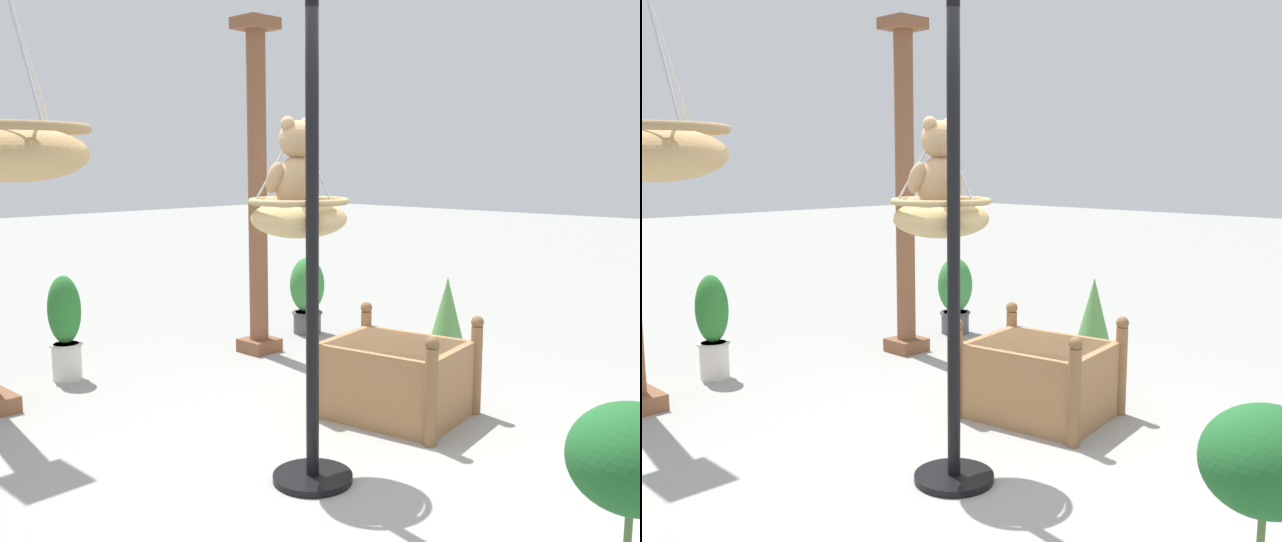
% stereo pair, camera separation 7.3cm
% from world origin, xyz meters
% --- Properties ---
extents(ground_plane, '(40.00, 40.00, 0.00)m').
position_xyz_m(ground_plane, '(0.00, 0.00, 0.00)').
color(ground_plane, gray).
extents(display_pole_central, '(0.44, 0.44, 2.62)m').
position_xyz_m(display_pole_central, '(-0.17, 0.00, 0.83)').
color(display_pole_central, black).
rests_on(display_pole_central, ground).
extents(hanging_basket_with_teddy, '(0.57, 0.57, 0.64)m').
position_xyz_m(hanging_basket_with_teddy, '(-0.02, 0.25, 1.44)').
color(hanging_basket_with_teddy, tan).
extents(teddy_bear, '(0.37, 0.32, 0.54)m').
position_xyz_m(teddy_bear, '(-0.02, 0.27, 1.68)').
color(teddy_bear, tan).
extents(hanging_basket_left_high, '(0.61, 0.61, 0.80)m').
position_xyz_m(hanging_basket_left_high, '(-1.62, 0.24, 1.78)').
color(hanging_basket_left_high, tan).
extents(greenhouse_pillar_left, '(0.32, 0.32, 2.97)m').
position_xyz_m(greenhouse_pillar_left, '(1.46, 2.27, 1.44)').
color(greenhouse_pillar_left, brown).
rests_on(greenhouse_pillar_left, ground).
extents(wooden_planter_box, '(0.92, 1.07, 0.69)m').
position_xyz_m(wooden_planter_box, '(0.96, 0.31, 0.28)').
color(wooden_planter_box, '#9E7047').
rests_on(wooden_planter_box, ground).
extents(potted_plant_flowering_red, '(0.40, 0.40, 1.02)m').
position_xyz_m(potted_plant_flowering_red, '(-0.72, -1.88, 0.61)').
color(potted_plant_flowering_red, beige).
rests_on(potted_plant_flowering_red, ground).
extents(potted_plant_bushy_green, '(0.26, 0.26, 0.85)m').
position_xyz_m(potted_plant_bushy_green, '(-0.19, 2.73, 0.44)').
color(potted_plant_bushy_green, beige).
rests_on(potted_plant_bushy_green, ground).
extents(potted_plant_conical_shrub, '(0.28, 0.28, 0.81)m').
position_xyz_m(potted_plant_conical_shrub, '(2.05, 0.62, 0.41)').
color(potted_plant_conical_shrub, '#AD563D').
rests_on(potted_plant_conical_shrub, ground).
extents(potted_plant_broad_leaf, '(0.35, 0.35, 0.78)m').
position_xyz_m(potted_plant_broad_leaf, '(2.28, 2.46, 0.41)').
color(potted_plant_broad_leaf, '#4C4C51').
rests_on(potted_plant_broad_leaf, ground).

